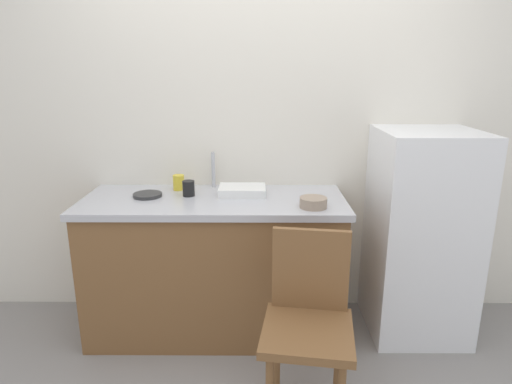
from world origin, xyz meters
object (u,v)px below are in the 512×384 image
hotplate (148,195)px  chair (308,320)px  cup_yellow (179,182)px  refrigerator (420,234)px  cup_black (189,188)px  dish_tray (242,190)px  terracotta_bowl (313,202)px

hotplate → chair: bearing=-39.9°
hotplate → cup_yellow: bearing=43.7°
refrigerator → cup_black: (-1.40, 0.03, 0.28)m
dish_tray → cup_black: (-0.32, -0.03, 0.02)m
dish_tray → refrigerator: bearing=-3.1°
cup_yellow → hotplate: bearing=-136.3°
cup_yellow → refrigerator: bearing=-6.3°
refrigerator → hotplate: refrigerator is taller
terracotta_bowl → cup_black: size_ratio=1.63×
refrigerator → hotplate: 1.66m
hotplate → cup_yellow: size_ratio=1.80×
dish_tray → cup_yellow: bearing=165.3°
dish_tray → chair: bearing=-67.6°
refrigerator → cup_black: size_ratio=13.67×
refrigerator → dish_tray: 1.11m
chair → dish_tray: (-0.33, 0.79, 0.39)m
dish_tray → cup_yellow: size_ratio=2.96×
chair → hotplate: size_ratio=5.24×
chair → terracotta_bowl: size_ratio=5.93×
terracotta_bowl → cup_yellow: bearing=155.8°
cup_black → cup_yellow: (-0.08, 0.14, 0.00)m
refrigerator → cup_yellow: refrigerator is taller
cup_yellow → terracotta_bowl: bearing=-24.2°
refrigerator → cup_yellow: bearing=173.7°
refrigerator → cup_yellow: 1.52m
terracotta_bowl → cup_black: bearing=162.7°
chair → hotplate: chair is taller
hotplate → dish_tray: bearing=4.9°
dish_tray → terracotta_bowl: (0.40, -0.25, 0.00)m
chair → cup_yellow: size_ratio=9.42×
hotplate → cup_yellow: 0.23m
terracotta_bowl → cup_yellow: (-0.80, 0.36, 0.02)m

